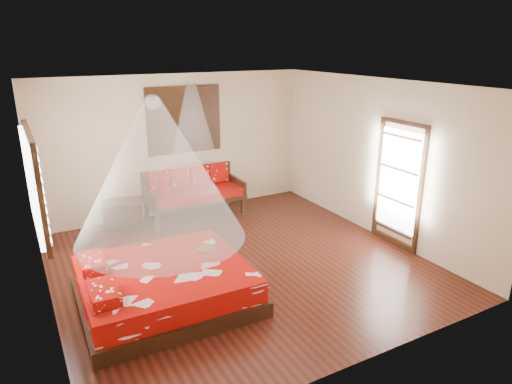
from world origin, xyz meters
TOP-DOWN VIEW (x-y plane):
  - room at (0.00, 0.00)m, footprint 5.54×5.54m
  - bed at (-1.40, -0.51)m, footprint 2.27×2.07m
  - daybed at (0.17, 2.39)m, footprint 1.92×0.85m
  - storage_chest at (-1.24, 2.45)m, footprint 0.86×0.71m
  - shutter_panel at (0.17, 2.72)m, footprint 1.52×0.06m
  - window_left at (-2.71, 0.20)m, footprint 0.10×1.74m
  - glazed_door at (2.72, -0.60)m, footprint 0.08×1.02m
  - wine_tray at (-0.67, -0.26)m, footprint 0.25×0.25m
  - mosquito_net_main at (-1.37, -0.51)m, footprint 2.17×2.17m
  - mosquito_net_daybed at (0.17, 2.25)m, footprint 0.87×0.87m

SIDE VIEW (x-z plane):
  - bed at x=-1.40m, z-range -0.07..0.58m
  - storage_chest at x=-1.24m, z-range 0.00..0.51m
  - daybed at x=0.17m, z-range 0.04..1.01m
  - wine_tray at x=-0.67m, z-range 0.45..0.66m
  - glazed_door at x=2.72m, z-range -0.01..2.15m
  - room at x=0.00m, z-range -0.02..2.82m
  - window_left at x=-2.71m, z-range 1.03..2.37m
  - mosquito_net_main at x=-1.37m, z-range 0.95..2.75m
  - shutter_panel at x=0.17m, z-range 1.24..2.56m
  - mosquito_net_daybed at x=0.17m, z-range 1.25..2.75m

